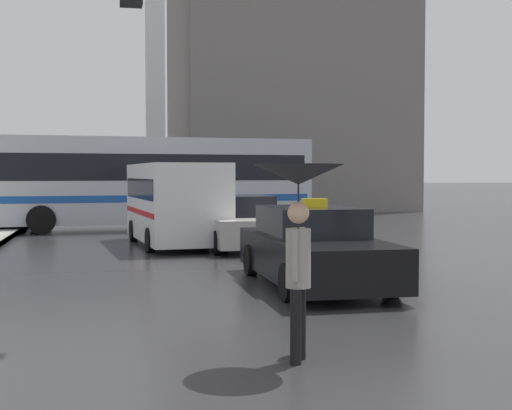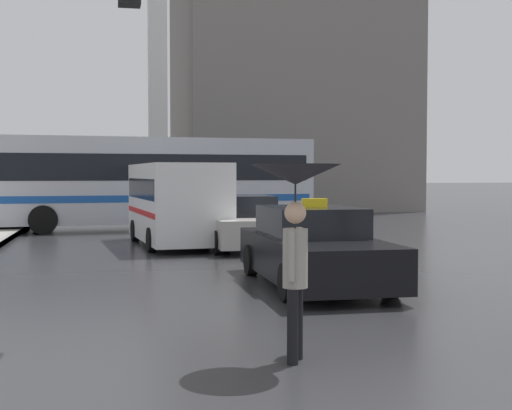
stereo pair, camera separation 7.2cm
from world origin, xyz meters
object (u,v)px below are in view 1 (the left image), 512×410
pedestrian_with_umbrella (298,205)px  taxi (314,249)px  ambulance_van (175,200)px  city_bus (149,179)px  sedan_red (242,224)px

pedestrian_with_umbrella → taxi: bearing=9.3°
ambulance_van → pedestrian_with_umbrella: bearing=84.8°
taxi → pedestrian_with_umbrella: bearing=71.7°
city_bus → pedestrian_with_umbrella: city_bus is taller
ambulance_van → city_bus: city_bus is taller
taxi → ambulance_van: size_ratio=0.89×
sedan_red → taxi: bearing=90.8°
sedan_red → city_bus: (-2.01, 7.28, 1.17)m
city_bus → pedestrian_with_umbrella: size_ratio=5.64×
city_bus → taxi: bearing=3.4°
taxi → city_bus: 13.93m
taxi → sedan_red: 6.44m
ambulance_van → pedestrian_with_umbrella: (0.10, -12.60, 0.40)m
sedan_red → city_bus: bearing=-74.6°
taxi → city_bus: size_ratio=0.40×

